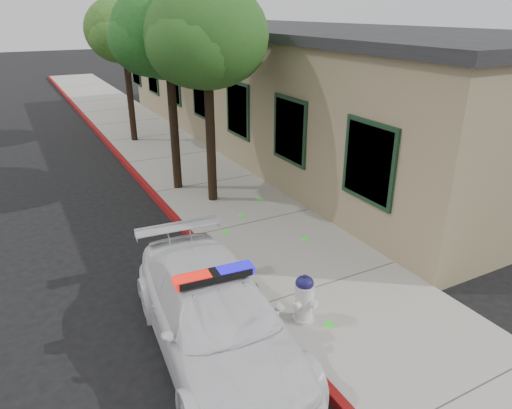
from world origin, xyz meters
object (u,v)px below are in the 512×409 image
object	(u,v)px
clapboard_building	(299,86)
street_tree_far	(125,34)
police_car	(216,316)
street_tree_near	(207,41)
fire_hydrant	(304,298)
street_tree_mid	(168,36)

from	to	relation	value
clapboard_building	street_tree_far	xyz separation A→B (m)	(-5.61, 2.73, 1.87)
police_car	street_tree_near	size ratio (longest dim) A/B	0.85
fire_hydrant	street_tree_far	world-z (taller)	street_tree_far
clapboard_building	street_tree_near	distance (m)	7.12
police_car	street_tree_far	xyz separation A→B (m)	(1.98, 12.28, 3.35)
police_car	street_tree_near	xyz separation A→B (m)	(2.23, 5.31, 3.47)
fire_hydrant	street_tree_mid	size ratio (longest dim) A/B	0.15
clapboard_building	police_car	world-z (taller)	clapboard_building
street_tree_near	street_tree_far	world-z (taller)	street_tree_near
fire_hydrant	street_tree_mid	xyz separation A→B (m)	(0.27, 6.78, 3.60)
street_tree_far	police_car	bearing A→B (deg)	-99.16
police_car	fire_hydrant	size ratio (longest dim) A/B	5.49
street_tree_near	street_tree_mid	world-z (taller)	street_tree_mid
police_car	fire_hydrant	distance (m)	1.47
police_car	street_tree_mid	size ratio (longest dim) A/B	0.85
police_car	street_tree_far	world-z (taller)	street_tree_far
police_car	street_tree_near	bearing A→B (deg)	71.91
street_tree_far	street_tree_mid	bearing A→B (deg)	-92.54
street_tree_mid	street_tree_far	size ratio (longest dim) A/B	1.04
street_tree_mid	police_car	bearing A→B (deg)	-104.59
clapboard_building	street_tree_far	distance (m)	6.51
clapboard_building	street_tree_mid	xyz separation A→B (m)	(-5.86, -2.91, 2.04)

